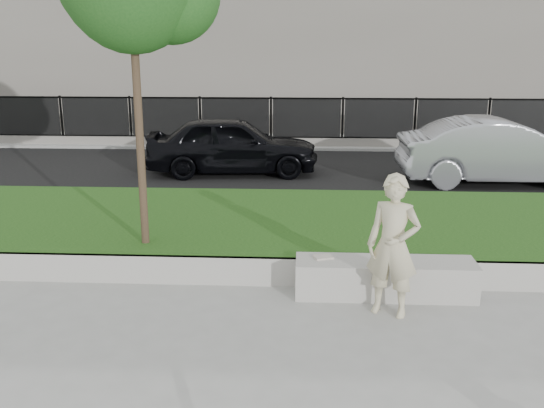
# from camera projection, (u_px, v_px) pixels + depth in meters

# --- Properties ---
(ground) EXTENTS (90.00, 90.00, 0.00)m
(ground) POSITION_uv_depth(u_px,v_px,m) (265.00, 319.00, 7.30)
(ground) COLOR gray
(ground) RESTS_ON ground
(grass_bank) EXTENTS (34.00, 4.00, 0.40)m
(grass_bank) POSITION_uv_depth(u_px,v_px,m) (277.00, 229.00, 10.15)
(grass_bank) COLOR #0D350E
(grass_bank) RESTS_ON ground
(grass_kerb) EXTENTS (34.00, 0.08, 0.40)m
(grass_kerb) POSITION_uv_depth(u_px,v_px,m) (270.00, 272.00, 8.26)
(grass_kerb) COLOR #A7A49C
(grass_kerb) RESTS_ON ground
(street) EXTENTS (34.00, 7.00, 0.04)m
(street) POSITION_uv_depth(u_px,v_px,m) (287.00, 172.00, 15.50)
(street) COLOR black
(street) RESTS_ON ground
(far_pavement) EXTENTS (34.00, 3.00, 0.12)m
(far_pavement) POSITION_uv_depth(u_px,v_px,m) (291.00, 142.00, 19.83)
(far_pavement) COLOR gray
(far_pavement) RESTS_ON ground
(iron_fence) EXTENTS (32.00, 0.30, 1.50)m
(iron_fence) POSITION_uv_depth(u_px,v_px,m) (290.00, 132.00, 18.74)
(iron_fence) COLOR slate
(iron_fence) RESTS_ON far_pavement
(stone_bench) EXTENTS (2.34, 0.58, 0.48)m
(stone_bench) POSITION_uv_depth(u_px,v_px,m) (385.00, 278.00, 7.93)
(stone_bench) COLOR #A7A49C
(stone_bench) RESTS_ON ground
(man) EXTENTS (0.75, 0.63, 1.75)m
(man) POSITION_uv_depth(u_px,v_px,m) (393.00, 246.00, 7.24)
(man) COLOR beige
(man) RESTS_ON ground
(book) EXTENTS (0.28, 0.24, 0.03)m
(book) POSITION_uv_depth(u_px,v_px,m) (323.00, 257.00, 7.98)
(book) COLOR beige
(book) RESTS_ON stone_bench
(car_dark) EXTENTS (4.37, 2.06, 1.44)m
(car_dark) POSITION_uv_depth(u_px,v_px,m) (232.00, 145.00, 15.03)
(car_dark) COLOR black
(car_dark) RESTS_ON street
(car_silver) EXTENTS (4.61, 1.67, 1.51)m
(car_silver) POSITION_uv_depth(u_px,v_px,m) (500.00, 151.00, 13.93)
(car_silver) COLOR #9D9FA5
(car_silver) RESTS_ON street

